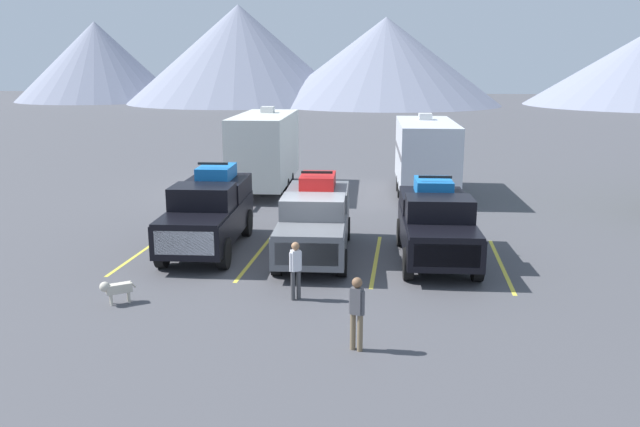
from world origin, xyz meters
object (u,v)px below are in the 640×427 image
Objects in this scene: pickup_truck_c at (436,223)px; dog at (115,288)px; camper_trailer_b at (426,153)px; person_a at (357,309)px; pickup_truck_a at (209,211)px; person_b at (296,267)px; camper_trailer_a at (265,148)px; pickup_truck_b at (315,219)px.

pickup_truck_c is 6.91× the size of dog.
person_a is (-1.81, -17.35, -1.02)m from camper_trailer_b.
camper_trailer_b is (7.27, 10.15, 0.69)m from pickup_truck_a.
person_b is at bearing -50.03° from pickup_truck_a.
camper_trailer_a reaches higher than person_a.
person_a is at bearing -71.41° from camper_trailer_a.
pickup_truck_c is at bearing -89.42° from camper_trailer_b.
pickup_truck_a is at bearing 80.80° from dog.
pickup_truck_a reaches higher than dog.
camper_trailer_a is (-7.72, 10.38, 0.91)m from pickup_truck_c.
person_b is at bearing -104.00° from camper_trailer_b.
pickup_truck_b is at bearing -2.38° from pickup_truck_a.
camper_trailer_b reaches higher than pickup_truck_c.
camper_trailer_a reaches higher than pickup_truck_a.
person_b is at bearing 122.52° from person_a.
person_a is (5.81, -17.26, -1.15)m from camper_trailer_a.
dog is (-4.52, -0.95, -0.48)m from person_b.
pickup_truck_c is 7.15m from person_a.
camper_trailer_a is 5.36× the size of person_b.
pickup_truck_b is at bearing 91.33° from person_b.
pickup_truck_c is (3.82, -0.17, 0.03)m from pickup_truck_b.
person_b is (-1.81, 2.84, -0.05)m from person_a.
person_a is (5.47, -7.20, -0.33)m from pickup_truck_a.
camper_trailer_a is 5.08× the size of person_a.
camper_trailer_b is 17.47m from person_a.
pickup_truck_a is at bearing 129.97° from person_b.
camper_trailer_a is at bearing 105.48° from person_b.
person_a is at bearing -95.95° from camper_trailer_b.
person_b is (-3.62, -14.51, -1.07)m from camper_trailer_b.
pickup_truck_c is at bearing 31.22° from dog.
camper_trailer_a reaches higher than pickup_truck_b.
pickup_truck_b is 10.97m from camper_trailer_a.
camper_trailer_b is 10.36× the size of dog.
camper_trailer_b reaches higher than pickup_truck_b.
person_a is 2.12× the size of dog.
person_b is 2.01× the size of dog.
person_a reaches higher than person_b.
person_b is (3.66, -4.36, -0.38)m from pickup_truck_a.
person_b is at bearing 11.84° from dog.
pickup_truck_b reaches higher than dog.
pickup_truck_a is 3.53× the size of person_a.
camper_trailer_a is 1.04× the size of camper_trailer_b.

